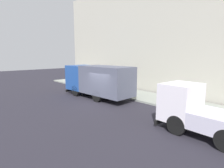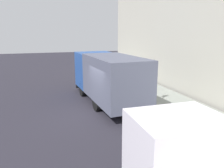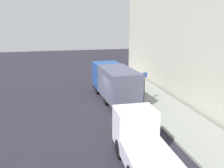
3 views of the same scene
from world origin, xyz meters
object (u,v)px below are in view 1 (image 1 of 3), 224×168
small_flatbed_truck (203,113)px  street_sign_post (128,79)px  pedestrian_walking (102,81)px  large_utility_truck (97,80)px

small_flatbed_truck → street_sign_post: 8.66m
pedestrian_walking → street_sign_post: bearing=165.5°
small_flatbed_truck → pedestrian_walking: 13.64m
large_utility_truck → street_sign_post: (2.10, -1.99, 0.03)m
large_utility_truck → small_flatbed_truck: size_ratio=1.41×
large_utility_truck → street_sign_post: size_ratio=2.82×
large_utility_truck → small_flatbed_truck: (-1.07, -10.03, -0.56)m
large_utility_truck → small_flatbed_truck: large_utility_truck is taller
pedestrian_walking → small_flatbed_truck: bearing=158.2°
large_utility_truck → street_sign_post: bearing=-46.8°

